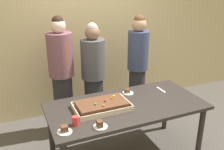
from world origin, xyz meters
name	(u,v)px	position (x,y,z in m)	size (l,w,h in m)	color
interior_back_panel	(84,24)	(0.00, 1.60, 1.50)	(8.00, 0.12, 3.00)	#CCB784
party_table	(126,111)	(0.00, 0.00, 0.69)	(1.90, 0.92, 0.78)	#2D2826
sheet_cake	(102,105)	(-0.31, 0.02, 0.82)	(0.65, 0.40, 0.11)	beige
plated_slice_near_left	(65,130)	(-0.83, -0.29, 0.80)	(0.15, 0.15, 0.07)	white
plated_slice_near_right	(100,125)	(-0.47, -0.35, 0.80)	(0.15, 0.15, 0.08)	white
plated_slice_far_left	(128,92)	(0.16, 0.28, 0.79)	(0.15, 0.15, 0.06)	white
drink_cup_nearest	(76,121)	(-0.69, -0.20, 0.83)	(0.07, 0.07, 0.10)	red
cake_server_utensil	(161,90)	(0.63, 0.19, 0.78)	(0.03, 0.20, 0.01)	silver
person_serving_front	(138,67)	(0.62, 0.86, 0.91)	(0.32, 0.32, 1.72)	#28282D
person_green_shirt_behind	(93,76)	(-0.11, 0.90, 0.85)	(0.36, 0.36, 1.64)	#28282D
person_striped_tie_right	(62,75)	(-0.57, 0.97, 0.91)	(0.36, 0.36, 1.76)	#28282D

